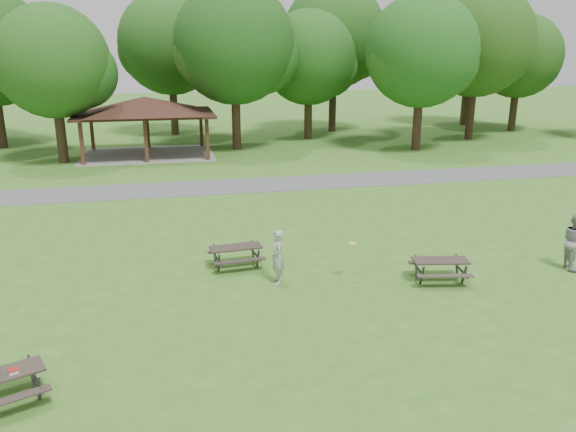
# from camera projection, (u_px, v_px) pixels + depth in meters

# --- Properties ---
(ground) EXTENTS (160.00, 160.00, 0.00)m
(ground) POSITION_uv_depth(u_px,v_px,m) (284.00, 305.00, 15.25)
(ground) COLOR #386B1E
(ground) RESTS_ON ground
(asphalt_path) EXTENTS (120.00, 3.20, 0.02)m
(asphalt_path) POSITION_uv_depth(u_px,v_px,m) (226.00, 186.00, 28.34)
(asphalt_path) COLOR #4F4F51
(asphalt_path) RESTS_ON ground
(pavilion) EXTENTS (8.60, 7.01, 3.76)m
(pavilion) POSITION_uv_depth(u_px,v_px,m) (145.00, 108.00, 36.00)
(pavilion) COLOR #3E2116
(pavilion) RESTS_ON ground
(tree_row_d) EXTENTS (6.93, 6.60, 9.27)m
(tree_row_d) POSITION_uv_depth(u_px,v_px,m) (55.00, 65.00, 32.83)
(tree_row_d) COLOR black
(tree_row_d) RESTS_ON ground
(tree_row_e) EXTENTS (8.40, 8.00, 11.02)m
(tree_row_e) POSITION_uv_depth(u_px,v_px,m) (236.00, 47.00, 37.16)
(tree_row_e) COLOR #311E15
(tree_row_e) RESTS_ON ground
(tree_row_f) EXTENTS (7.35, 7.00, 9.55)m
(tree_row_f) POSITION_uv_depth(u_px,v_px,m) (310.00, 61.00, 41.94)
(tree_row_f) COLOR #312115
(tree_row_f) RESTS_ON ground
(tree_row_g) EXTENTS (7.77, 7.40, 10.25)m
(tree_row_g) POSITION_uv_depth(u_px,v_px,m) (423.00, 54.00, 36.96)
(tree_row_g) COLOR black
(tree_row_g) RESTS_ON ground
(tree_row_h) EXTENTS (8.61, 8.20, 11.37)m
(tree_row_h) POSITION_uv_depth(u_px,v_px,m) (478.00, 44.00, 41.28)
(tree_row_h) COLOR black
(tree_row_h) RESTS_ON ground
(tree_row_i) EXTENTS (7.14, 6.80, 9.52)m
(tree_row_i) POSITION_uv_depth(u_px,v_px,m) (520.00, 59.00, 46.11)
(tree_row_i) COLOR black
(tree_row_i) RESTS_ON ground
(tree_deep_b) EXTENTS (8.40, 8.00, 11.13)m
(tree_deep_b) POSITION_uv_depth(u_px,v_px,m) (172.00, 46.00, 43.78)
(tree_deep_b) COLOR #332416
(tree_deep_b) RESTS_ON ground
(tree_deep_c) EXTENTS (8.82, 8.40, 11.90)m
(tree_deep_c) POSITION_uv_depth(u_px,v_px,m) (335.00, 39.00, 45.38)
(tree_deep_c) COLOR black
(tree_deep_c) RESTS_ON ground
(tree_deep_d) EXTENTS (8.40, 8.00, 11.27)m
(tree_deep_d) POSITION_uv_depth(u_px,v_px,m) (471.00, 45.00, 49.59)
(tree_deep_d) COLOR #322116
(tree_deep_d) RESTS_ON ground
(picnic_table_middle) EXTENTS (1.74, 1.45, 0.71)m
(picnic_table_middle) POSITION_uv_depth(u_px,v_px,m) (236.00, 251.00, 17.79)
(picnic_table_middle) COLOR #2B221F
(picnic_table_middle) RESTS_ON ground
(picnic_table_far) EXTENTS (1.84, 1.58, 0.70)m
(picnic_table_far) POSITION_uv_depth(u_px,v_px,m) (440.00, 265.00, 16.68)
(picnic_table_far) COLOR #2C2520
(picnic_table_far) RESTS_ON ground
(frisbee_in_flight) EXTENTS (0.32, 0.32, 0.02)m
(frisbee_in_flight) POSITION_uv_depth(u_px,v_px,m) (353.00, 244.00, 16.65)
(frisbee_in_flight) COLOR yellow
(frisbee_in_flight) RESTS_ON ground
(frisbee_thrower) EXTENTS (0.42, 0.61, 1.63)m
(frisbee_thrower) POSITION_uv_depth(u_px,v_px,m) (277.00, 257.00, 16.48)
(frisbee_thrower) COLOR #A1A1A4
(frisbee_thrower) RESTS_ON ground
(frisbee_catcher) EXTENTS (0.85, 1.00, 1.80)m
(frisbee_catcher) POSITION_uv_depth(u_px,v_px,m) (575.00, 241.00, 17.56)
(frisbee_catcher) COLOR #959597
(frisbee_catcher) RESTS_ON ground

